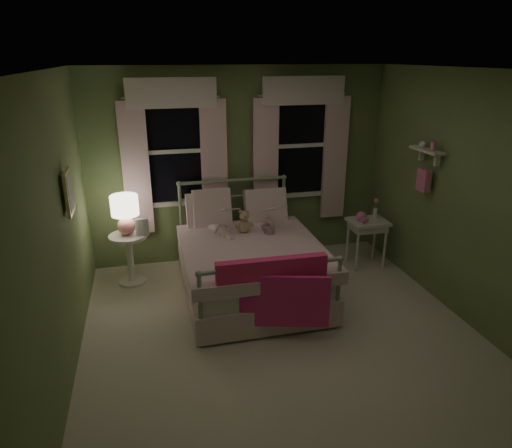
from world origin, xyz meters
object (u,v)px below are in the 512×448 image
object	(u,v)px
child_left	(219,208)
table_lamp	(125,211)
bed	(249,263)
teddy_bear	(244,223)
nightstand_left	(129,252)
child_right	(263,209)
nightstand_right	(367,227)

from	to	relation	value
child_left	table_lamp	xyz separation A→B (m)	(-1.11, 0.15, -0.00)
bed	teddy_bear	world-z (taller)	bed
bed	nightstand_left	distance (m)	1.50
teddy_bear	nightstand_left	size ratio (longest dim) A/B	0.46
child_right	nightstand_right	size ratio (longest dim) A/B	1.02
nightstand_right	nightstand_left	bearing A→B (deg)	175.82
nightstand_left	nightstand_right	xyz separation A→B (m)	(3.10, -0.23, 0.13)
bed	teddy_bear	distance (m)	0.50
bed	nightstand_right	xyz separation A→B (m)	(1.71, 0.35, 0.17)
child_left	nightstand_left	world-z (taller)	child_left
bed	child_left	distance (m)	0.78
child_left	child_right	distance (m)	0.56
nightstand_left	table_lamp	xyz separation A→B (m)	(0.00, 0.00, 0.54)
child_left	bed	bearing A→B (deg)	109.56
child_left	child_right	size ratio (longest dim) A/B	1.19
table_lamp	nightstand_right	distance (m)	3.13
child_right	table_lamp	distance (m)	1.68
child_left	teddy_bear	xyz separation A→B (m)	(0.28, -0.16, -0.17)
teddy_bear	table_lamp	bearing A→B (deg)	167.60
child_left	nightstand_right	bearing A→B (deg)	164.90
table_lamp	nightstand_left	bearing A→B (deg)	0.00
child_right	nightstand_left	world-z (taller)	child_right
nightstand_right	child_right	bearing A→B (deg)	176.85
child_right	nightstand_left	xyz separation A→B (m)	(-1.67, 0.15, -0.48)
nightstand_right	teddy_bear	bearing A→B (deg)	-177.31
nightstand_left	child_left	bearing A→B (deg)	-7.57
nightstand_left	table_lamp	world-z (taller)	table_lamp
bed	nightstand_right	bearing A→B (deg)	11.70
child_left	child_right	bearing A→B (deg)	167.17
bed	child_right	xyz separation A→B (m)	(0.29, 0.43, 0.52)
child_left	teddy_bear	world-z (taller)	child_left
bed	table_lamp	world-z (taller)	bed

